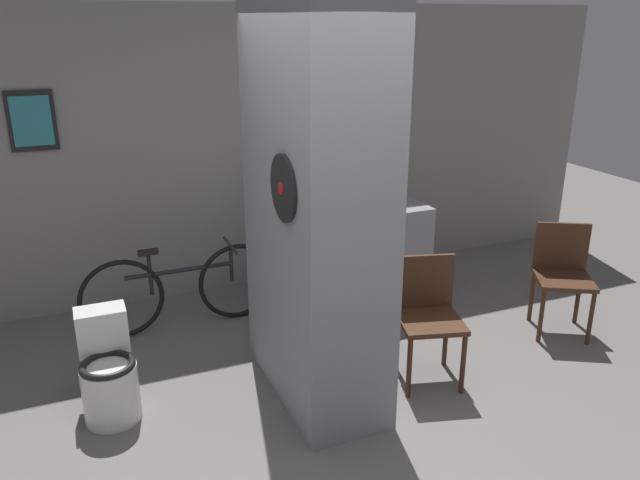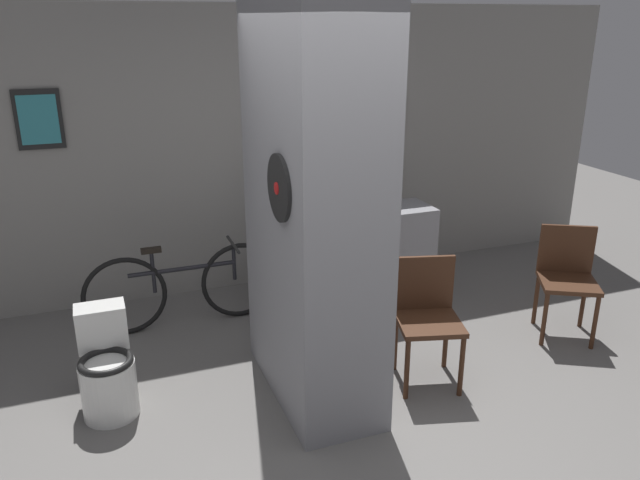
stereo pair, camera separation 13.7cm
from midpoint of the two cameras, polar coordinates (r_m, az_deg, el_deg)
ground_plane at (r=4.04m, az=1.61°, el=-18.02°), size 14.00×14.00×0.00m
wall_back at (r=5.82m, az=-8.98°, el=7.82°), size 8.00×0.09×2.60m
pillar_center at (r=3.99m, az=-1.45°, el=2.58°), size 0.61×1.29×2.60m
counter_shelf at (r=5.51m, az=2.20°, el=-1.87°), size 1.40×0.44×0.90m
toilet at (r=4.37m, az=-19.65°, el=-11.47°), size 0.36×0.52×0.68m
chair_near_pillar at (r=4.49m, az=8.95°, el=-6.49°), size 0.53×0.53×0.89m
chair_by_doorway at (r=5.46m, az=20.62°, el=-2.74°), size 0.59×0.59×0.89m
bicycle at (r=5.33m, az=-13.25°, el=-4.32°), size 1.64×0.42×0.73m
bottle_tall at (r=5.30m, az=-0.00°, el=3.58°), size 0.07×0.07×0.27m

